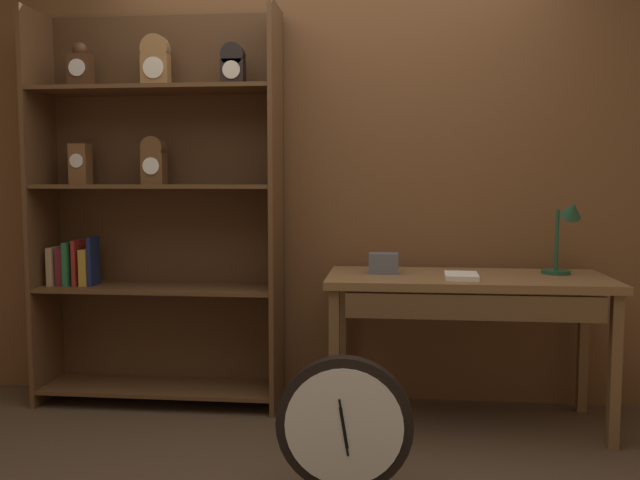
% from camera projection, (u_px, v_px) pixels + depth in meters
% --- Properties ---
extents(back_wood_panel, '(4.80, 0.05, 2.60)m').
position_uv_depth(back_wood_panel, '(331.00, 174.00, 3.83)').
color(back_wood_panel, brown).
rests_on(back_wood_panel, ground).
extents(bookshelf, '(1.37, 0.37, 2.19)m').
position_uv_depth(bookshelf, '(155.00, 210.00, 3.75)').
color(bookshelf, brown).
rests_on(bookshelf, ground).
extents(workbench, '(1.42, 0.62, 0.78)m').
position_uv_depth(workbench, '(467.00, 294.00, 3.39)').
color(workbench, brown).
rests_on(workbench, ground).
extents(desk_lamp, '(0.19, 0.19, 0.40)m').
position_uv_depth(desk_lamp, '(566.00, 232.00, 3.41)').
color(desk_lamp, '#1E472D').
rests_on(desk_lamp, workbench).
extents(toolbox_small, '(0.15, 0.10, 0.11)m').
position_uv_depth(toolbox_small, '(384.00, 263.00, 3.48)').
color(toolbox_small, '#595960').
rests_on(toolbox_small, workbench).
extents(open_repair_manual, '(0.17, 0.23, 0.02)m').
position_uv_depth(open_repair_manual, '(461.00, 276.00, 3.30)').
color(open_repair_manual, silver).
rests_on(open_repair_manual, workbench).
extents(round_clock_large, '(0.54, 0.11, 0.58)m').
position_uv_depth(round_clock_large, '(344.00, 428.00, 2.61)').
color(round_clock_large, black).
rests_on(round_clock_large, ground).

